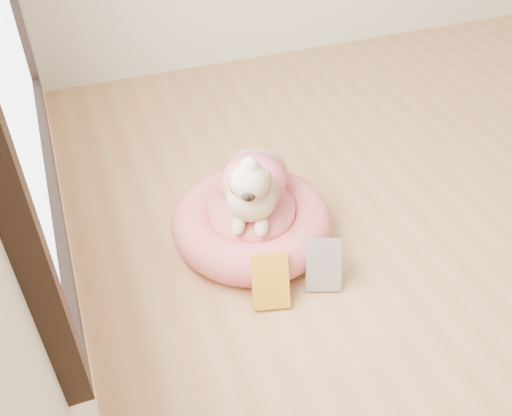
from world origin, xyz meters
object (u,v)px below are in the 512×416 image
object	(u,v)px
dog	(253,173)
book_yellow	(270,281)
pet_bed	(252,222)
book_white	(324,265)

from	to	relation	value
dog	book_yellow	distance (m)	0.42
book_yellow	pet_bed	bearing A→B (deg)	94.71
book_yellow	book_white	xyz separation A→B (m)	(0.22, 0.01, 0.00)
pet_bed	dog	size ratio (longest dim) A/B	1.48
pet_bed	dog	bearing A→B (deg)	5.13
pet_bed	book_white	xyz separation A→B (m)	(0.17, -0.33, 0.01)
dog	book_white	distance (m)	0.44
book_yellow	book_white	bearing A→B (deg)	14.69
dog	book_white	bearing A→B (deg)	-39.51
book_white	dog	bearing A→B (deg)	135.41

